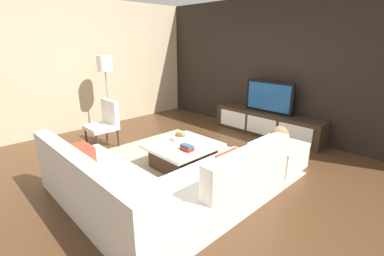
% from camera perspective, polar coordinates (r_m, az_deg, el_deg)
% --- Properties ---
extents(ground_plane, '(14.00, 14.00, 0.00)m').
position_cam_1_polar(ground_plane, '(4.29, -1.93, -8.82)').
color(ground_plane, '#4C301C').
extents(feature_wall_back, '(6.40, 0.12, 2.80)m').
position_cam_1_polar(feature_wall_back, '(6.01, 17.80, 11.99)').
color(feature_wall_back, black).
rests_on(feature_wall_back, ground).
extents(side_wall_left, '(0.12, 5.20, 2.80)m').
position_cam_1_polar(side_wall_left, '(6.68, -19.92, 12.28)').
color(side_wall_left, '#C6B28E').
rests_on(side_wall_left, ground).
extents(area_rug, '(2.98, 2.56, 0.01)m').
position_cam_1_polar(area_rug, '(4.36, -2.83, -8.33)').
color(area_rug, tan).
rests_on(area_rug, ground).
extents(media_console, '(2.37, 0.46, 0.50)m').
position_cam_1_polar(media_console, '(5.96, 15.36, 0.86)').
color(media_console, '#332319').
rests_on(media_console, ground).
extents(television, '(1.06, 0.06, 0.66)m').
position_cam_1_polar(television, '(5.83, 15.83, 6.30)').
color(television, black).
rests_on(television, media_console).
extents(sectional_couch, '(2.38, 2.29, 0.79)m').
position_cam_1_polar(sectional_couch, '(3.32, -7.76, -12.18)').
color(sectional_couch, white).
rests_on(sectional_couch, ground).
extents(coffee_table, '(0.93, 1.02, 0.38)m').
position_cam_1_polar(coffee_table, '(4.34, -1.87, -5.61)').
color(coffee_table, '#332319').
rests_on(coffee_table, ground).
extents(accent_chair_near, '(0.53, 0.50, 0.87)m').
position_cam_1_polar(accent_chair_near, '(5.37, -17.74, 1.48)').
color(accent_chair_near, '#332319').
rests_on(accent_chair_near, ground).
extents(floor_lamp, '(0.32, 0.32, 1.64)m').
position_cam_1_polar(floor_lamp, '(6.11, -17.77, 11.83)').
color(floor_lamp, '#A5A5AA').
rests_on(floor_lamp, ground).
extents(ottoman, '(0.70, 0.70, 0.40)m').
position_cam_1_polar(ottoman, '(4.53, 17.50, -5.41)').
color(ottoman, white).
rests_on(ottoman, ground).
extents(fruit_bowl, '(0.28, 0.28, 0.14)m').
position_cam_1_polar(fruit_bowl, '(4.44, -2.47, -1.88)').
color(fruit_bowl, silver).
rests_on(fruit_bowl, coffee_table).
extents(decorative_ball, '(0.28, 0.28, 0.28)m').
position_cam_1_polar(decorative_ball, '(4.42, 17.90, -1.36)').
color(decorative_ball, '#997247').
rests_on(decorative_ball, ottoman).
extents(book_stack, '(0.21, 0.14, 0.08)m').
position_cam_1_polar(book_stack, '(4.02, -1.06, -4.14)').
color(book_stack, maroon).
rests_on(book_stack, coffee_table).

